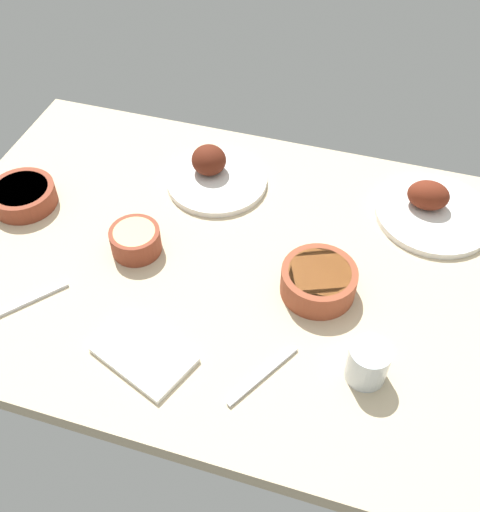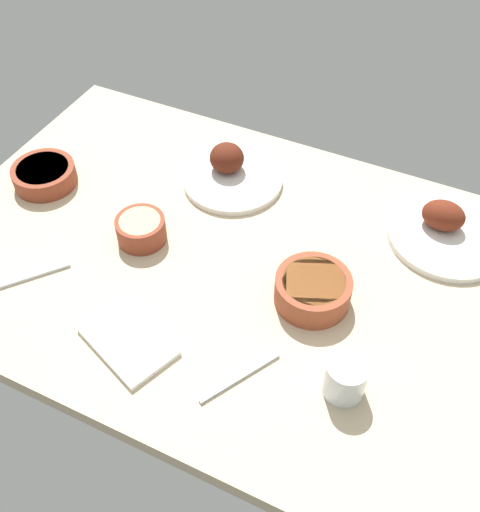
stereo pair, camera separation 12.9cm
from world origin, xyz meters
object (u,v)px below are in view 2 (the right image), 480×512
(plate_near_viewer, at_px, (231,172))
(spoon_loose, at_px, (32,276))
(bowl_sauce, at_px, (44,174))
(plate_far_side, at_px, (446,230))
(bowl_soup, at_px, (313,289))
(bowl_pasta, at_px, (141,229))
(water_tumbler, at_px, (345,378))
(folded_napkin, at_px, (128,342))
(fork_loose, at_px, (240,377))

(plate_near_viewer, distance_m, spoon_loose, 0.53)
(spoon_loose, bearing_deg, bowl_sauce, -108.03)
(plate_far_side, relative_size, bowl_soup, 1.74)
(plate_far_side, relative_size, bowl_sauce, 1.77)
(bowl_pasta, relative_size, water_tumbler, 1.35)
(folded_napkin, bearing_deg, water_tumbler, -168.50)
(plate_near_viewer, distance_m, water_tumbler, 0.63)
(plate_far_side, height_order, bowl_pasta, plate_far_side)
(bowl_soup, height_order, fork_loose, bowl_soup)
(water_tumbler, relative_size, spoon_loose, 0.50)
(plate_near_viewer, relative_size, fork_loose, 1.39)
(fork_loose, distance_m, spoon_loose, 0.51)
(water_tumbler, distance_m, spoon_loose, 0.69)
(bowl_soup, relative_size, water_tumbler, 1.90)
(bowl_pasta, height_order, fork_loose, bowl_pasta)
(fork_loose, bearing_deg, plate_far_side, 3.81)
(water_tumbler, bearing_deg, folded_napkin, 11.50)
(bowl_pasta, relative_size, fork_loose, 0.63)
(fork_loose, bearing_deg, plate_near_viewer, 57.77)
(plate_far_side, distance_m, bowl_soup, 0.37)
(bowl_sauce, xyz_separation_m, water_tumbler, (-0.86, 0.23, 0.01))
(plate_far_side, height_order, water_tumbler, water_tumbler)
(bowl_sauce, distance_m, water_tumbler, 0.89)
(water_tumbler, height_order, spoon_loose, water_tumbler)
(plate_far_side, height_order, folded_napkin, plate_far_side)
(plate_far_side, distance_m, bowl_pasta, 0.69)
(bowl_sauce, xyz_separation_m, spoon_loose, (-0.17, 0.26, -0.02))
(water_tumbler, xyz_separation_m, fork_loose, (0.18, 0.06, -0.04))
(plate_far_side, bearing_deg, plate_near_viewer, 3.60)
(bowl_pasta, bearing_deg, fork_loose, 147.10)
(bowl_sauce, relative_size, water_tumbler, 1.87)
(bowl_sauce, relative_size, folded_napkin, 0.84)
(plate_far_side, bearing_deg, bowl_sauce, 14.60)
(spoon_loose, bearing_deg, folded_napkin, 118.82)
(bowl_pasta, bearing_deg, bowl_sauce, -10.86)
(plate_far_side, xyz_separation_m, bowl_soup, (0.21, 0.30, 0.01))
(bowl_pasta, distance_m, fork_loose, 0.43)
(plate_near_viewer, relative_size, water_tumbler, 3.00)
(plate_near_viewer, relative_size, bowl_soup, 1.58)
(folded_napkin, bearing_deg, plate_far_side, -131.37)
(plate_far_side, xyz_separation_m, bowl_sauce, (0.94, 0.24, 0.01))
(plate_far_side, xyz_separation_m, fork_loose, (0.26, 0.54, -0.02))
(water_tumbler, bearing_deg, bowl_soup, -53.54)
(fork_loose, bearing_deg, bowl_sauce, 96.48)
(spoon_loose, bearing_deg, bowl_pasta, -177.34)
(bowl_sauce, distance_m, fork_loose, 0.74)
(fork_loose, bearing_deg, bowl_soup, 16.93)
(plate_near_viewer, height_order, water_tumbler, plate_near_viewer)
(bowl_soup, bearing_deg, plate_near_viewer, -40.26)
(folded_napkin, bearing_deg, bowl_pasta, -63.66)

